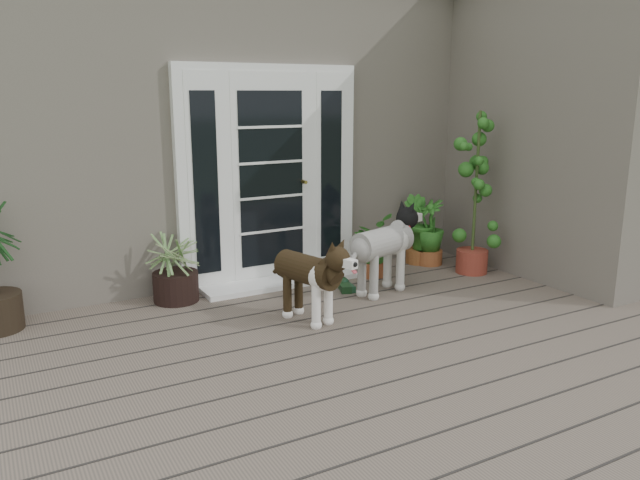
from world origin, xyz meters
TOP-DOWN VIEW (x-y plane):
  - deck at (0.00, 0.40)m, footprint 6.20×4.60m
  - house_main at (0.00, 4.65)m, footprint 7.40×4.00m
  - house_wing at (2.90, 1.50)m, footprint 1.60×2.40m
  - door_unit at (-0.20, 2.60)m, footprint 1.90×0.14m
  - door_step at (-0.20, 2.40)m, footprint 1.60×0.40m
  - brindle_dog at (-0.44, 1.35)m, footprint 0.53×0.84m
  - white_dog at (0.53, 1.68)m, footprint 0.95×0.62m
  - spider_plant at (-1.26, 2.40)m, footprint 0.89×0.89m
  - herb_a at (0.77, 2.17)m, footprint 0.63×0.63m
  - herb_b at (1.51, 2.37)m, footprint 0.52×0.52m
  - herb_c at (1.60, 2.28)m, footprint 0.41×0.41m
  - sapling at (1.78, 1.78)m, footprint 0.69×0.69m
  - clog_left at (0.29, 1.91)m, footprint 0.17×0.29m
  - clog_right at (0.27, 1.92)m, footprint 0.23×0.32m

SIDE VIEW (x-z plane):
  - deck at x=0.00m, z-range 0.00..0.12m
  - door_step at x=-0.20m, z-range 0.12..0.17m
  - clog_left at x=0.29m, z-range 0.12..0.20m
  - clog_right at x=0.27m, z-range 0.12..0.21m
  - herb_b at x=1.51m, z-range 0.12..0.68m
  - herb_a at x=0.77m, z-range 0.12..0.69m
  - herb_c at x=1.60m, z-range 0.12..0.71m
  - brindle_dog at x=-0.44m, z-range 0.12..0.77m
  - white_dog at x=0.53m, z-range 0.12..0.85m
  - spider_plant at x=-1.26m, z-range 0.12..0.86m
  - sapling at x=1.78m, z-range 0.12..1.88m
  - door_unit at x=-0.20m, z-range 0.12..2.27m
  - house_main at x=0.00m, z-range 0.00..3.10m
  - house_wing at x=2.90m, z-range 0.00..3.10m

